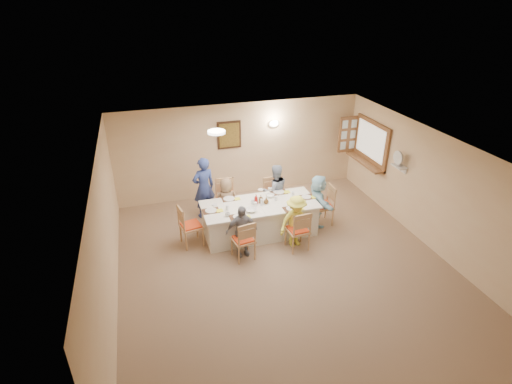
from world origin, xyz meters
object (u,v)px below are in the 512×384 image
object	(u,v)px
chair_front_right	(298,229)
diner_front_left	(242,231)
diner_back_right	(275,191)
diner_front_right	(296,221)
chair_front_left	(243,239)
condiment_ketchup	(256,199)
caregiver	(204,188)
desk_fan	(399,160)
chair_back_right	(273,197)
diner_back_left	(227,201)
chair_back_left	(226,201)
chair_right_end	(322,205)
chair_left_end	(191,225)
diner_right_end	(318,200)
dining_table	(260,219)
serving_hatch	(371,143)

from	to	relation	value
chair_front_right	diner_front_left	xyz separation A→B (m)	(-1.20, 0.12, 0.10)
diner_back_right	diner_front_right	size ratio (longest dim) A/B	1.13
chair_front_left	condiment_ketchup	distance (m)	1.08
diner_front_left	chair_front_left	bearing A→B (deg)	-92.53
caregiver	desk_fan	bearing A→B (deg)	146.56
chair_back_right	diner_back_left	xyz separation A→B (m)	(-1.20, -0.12, 0.12)
chair_back_left	condiment_ketchup	distance (m)	0.99
diner_front_left	condiment_ketchup	bearing A→B (deg)	51.27
chair_back_left	chair_right_end	size ratio (longest dim) A/B	1.05
diner_back_left	desk_fan	bearing A→B (deg)	166.85
chair_left_end	caregiver	xyz separation A→B (m)	(0.50, 1.15, 0.29)
chair_left_end	diner_back_right	distance (m)	2.26
chair_right_end	diner_front_left	size ratio (longest dim) A/B	0.85
chair_front_left	diner_right_end	world-z (taller)	diner_right_end
diner_front_left	desk_fan	bearing A→B (deg)	3.01
diner_right_end	chair_front_left	bearing A→B (deg)	117.32
chair_back_left	chair_front_left	size ratio (longest dim) A/B	1.13
condiment_ketchup	chair_back_right	bearing A→B (deg)	48.46
chair_front_right	chair_right_end	bearing A→B (deg)	-143.97
chair_front_right	chair_left_end	distance (m)	2.29
desk_fan	diner_back_right	distance (m)	2.94
dining_table	caregiver	size ratio (longest dim) A/B	1.67
chair_front_right	diner_front_right	bearing A→B (deg)	-94.07
serving_hatch	diner_front_left	size ratio (longest dim) A/B	1.30
dining_table	chair_back_left	size ratio (longest dim) A/B	2.49
chair_front_left	diner_front_left	xyz separation A→B (m)	(0.00, 0.12, 0.12)
chair_front_left	chair_back_right	bearing A→B (deg)	-136.19
chair_back_left	diner_front_right	bearing A→B (deg)	-43.50
chair_right_end	condiment_ketchup	bearing A→B (deg)	-90.36
chair_back_left	diner_front_left	bearing A→B (deg)	-82.54
chair_front_left	diner_front_left	bearing A→B (deg)	-99.32
diner_front_left	diner_right_end	world-z (taller)	diner_right_end
diner_front_right	chair_right_end	bearing A→B (deg)	24.76
chair_back_left	caregiver	xyz separation A→B (m)	(-0.45, 0.35, 0.25)
caregiver	serving_hatch	bearing A→B (deg)	163.97
chair_back_left	diner_back_right	size ratio (longest dim) A/B	0.77
chair_left_end	condiment_ketchup	bearing A→B (deg)	-99.23
chair_back_left	chair_front_left	bearing A→B (deg)	-82.54
dining_table	diner_front_left	distance (m)	0.93
dining_table	chair_back_left	xyz separation A→B (m)	(-0.60, 0.80, 0.14)
diner_front_right	chair_front_left	bearing A→B (deg)	174.87
chair_front_right	diner_front_right	distance (m)	0.17
serving_hatch	caregiver	world-z (taller)	serving_hatch
chair_front_left	diner_front_left	world-z (taller)	diner_front_left
diner_back_right	diner_right_end	world-z (taller)	diner_back_right
chair_right_end	chair_front_right	bearing A→B (deg)	-48.77
diner_back_right	diner_front_right	world-z (taller)	diner_back_right
chair_right_end	chair_left_end	bearing A→B (deg)	-88.88
dining_table	diner_front_left	xyz separation A→B (m)	(-0.60, -0.68, 0.20)
diner_front_right	diner_right_end	size ratio (longest dim) A/B	0.94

